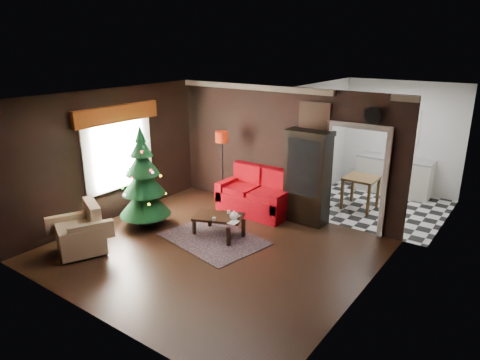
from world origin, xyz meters
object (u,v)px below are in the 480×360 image
Objects in this scene: armchair at (80,229)px; teapot at (234,216)px; coffee_table at (219,226)px; curio_cabinet at (307,179)px; floor_lamp at (222,171)px; loveseat at (256,192)px; kitchen_table at (360,193)px; christmas_tree at (143,178)px; wall_clock at (373,116)px.

armchair reaches higher than teapot.
coffee_table is at bearing -178.02° from teapot.
curio_cabinet is at bearing 79.11° from armchair.
coffee_table is at bearing -54.55° from floor_lamp.
floor_lamp is 1.85m from coffee_table.
curio_cabinet reaches higher than floor_lamp.
kitchen_table is (1.80, 1.65, -0.12)m from loveseat.
coffee_table is at bearing 17.04° from christmas_tree.
loveseat is 1.81× the size of coffee_table.
loveseat reaches higher than armchair.
wall_clock reaches higher than kitchen_table.
armchair is (-2.67, -3.69, -0.49)m from curio_cabinet.
teapot is (1.94, 0.49, -0.53)m from christmas_tree.
christmas_tree is 2.15× the size of coffee_table.
armchair is 4.45× the size of teapot.
armchair is 2.84m from teapot.
kitchen_table reaches higher than coffee_table.
loveseat is at bearing 93.79° from coffee_table.
curio_cabinet is 0.94× the size of christmas_tree.
armchair reaches higher than kitchen_table.
floor_lamp is 3.23m from kitchen_table.
floor_lamp is at bearing -172.38° from wall_clock.
christmas_tree reaches higher than floor_lamp.
teapot reaches higher than coffee_table.
curio_cabinet is at bearing 10.83° from loveseat.
teapot is 3.37m from kitchen_table.
floor_lamp reaches higher than teapot.
loveseat reaches higher than coffee_table.
armchair is 2.64× the size of wall_clock.
christmas_tree is at bearing 113.30° from armchair.
armchair is at bearing -134.51° from teapot.
curio_cabinet is at bearing 67.83° from teapot.
christmas_tree reaches higher than curio_cabinet.
teapot is at bearing -135.52° from wall_clock.
coffee_table is (-1.05, -1.68, -0.73)m from curio_cabinet.
wall_clock is at bearing 69.98° from armchair.
kitchen_table is at bearing 82.03° from armchair.
christmas_tree is 1.64m from armchair.
floor_lamp is 1.98× the size of coffee_table.
kitchen_table is (0.65, 1.43, -0.57)m from curio_cabinet.
wall_clock reaches higher than curio_cabinet.
loveseat is 0.97m from floor_lamp.
curio_cabinet reaches higher than loveseat.
coffee_table is (1.57, 0.48, -0.83)m from christmas_tree.
armchair is (-1.52, -3.47, -0.04)m from loveseat.
curio_cabinet is 10.00× the size of teapot.
wall_clock reaches higher than coffee_table.
christmas_tree is at bearing -140.54° from curio_cabinet.
floor_lamp is (-2.06, -0.26, -0.12)m from curio_cabinet.
kitchen_table is (1.33, 3.09, -0.15)m from teapot.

